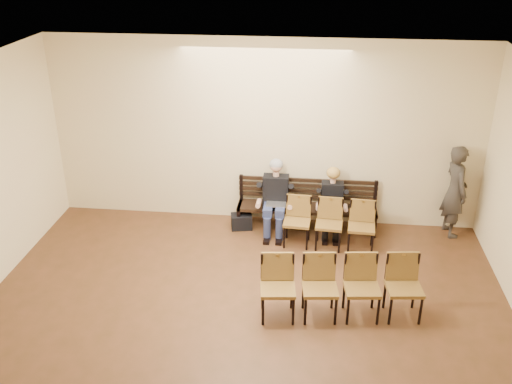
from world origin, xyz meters
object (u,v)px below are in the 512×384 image
chair_row_back (341,289)px  seated_man (275,196)px  passerby (456,184)px  bag (242,221)px  laptop (276,205)px  water_bottle (339,212)px  chair_row_front (329,225)px  bench (306,217)px  seated_woman (332,205)px

chair_row_back → seated_man: bearing=107.9°
passerby → bag: bearing=79.4°
laptop → chair_row_back: 2.64m
water_bottle → chair_row_back: chair_row_back is taller
laptop → water_bottle: 1.15m
seated_man → chair_row_back: seated_man is taller
laptop → chair_row_front: bearing=-18.1°
bench → seated_man: 0.76m
passerby → chair_row_front: 2.43m
bench → water_bottle: 0.76m
passerby → laptop: bearing=82.3°
bench → bag: bearing=-173.5°
water_bottle → bench: bearing=149.3°
bench → chair_row_back: (0.57, -2.64, 0.25)m
laptop → passerby: size_ratio=0.18×
seated_man → chair_row_front: (1.00, -0.53, -0.25)m
seated_woman → chair_row_back: bearing=-87.3°
passerby → chair_row_back: size_ratio=0.86×
chair_row_front → chair_row_back: 2.00m
laptop → water_bottle: bearing=-0.6°
chair_row_back → seated_woman: bearing=86.0°
chair_row_front → bag: bearing=166.2°
seated_woman → passerby: passerby is taller
water_bottle → bag: 1.86m
seated_man → chair_row_back: 2.78m
seated_man → water_bottle: seated_man is taller
water_bottle → bag: bearing=173.4°
bench → passerby: passerby is taller
bag → chair_row_back: chair_row_back is taller
bench → chair_row_front: 0.80m
passerby → chair_row_front: (-2.25, -0.75, -0.55)m
bench → water_bottle: (0.59, -0.35, 0.33)m
seated_woman → chair_row_front: 0.55m
bench → chair_row_front: (0.41, -0.65, 0.22)m
bench → seated_man: (-0.58, -0.12, 0.47)m
laptop → bag: laptop is taller
bag → water_bottle: bearing=-6.6°
water_bottle → seated_man: bearing=169.0°
water_bottle → bag: water_bottle is taller
seated_man → bag: 0.84m
laptop → passerby: bearing=10.1°
bench → seated_woman: 0.59m
laptop → water_bottle: (1.14, -0.09, -0.02)m
bench → chair_row_back: bearing=-77.8°
bench → seated_woman: bearing=-14.8°
water_bottle → passerby: passerby is taller
bag → chair_row_front: chair_row_front is taller
bench → bag: 1.23m
bag → chair_row_front: (1.63, -0.51, 0.30)m
bench → seated_man: size_ratio=1.87×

